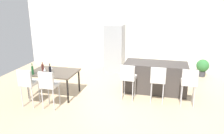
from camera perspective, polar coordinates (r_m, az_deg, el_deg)
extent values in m
plane|color=tan|center=(6.54, 4.38, -8.01)|extent=(10.00, 10.00, 0.00)
cube|color=silver|center=(8.98, 7.82, 8.49)|extent=(10.00, 0.12, 2.90)
cube|color=#383330|center=(6.97, 11.16, -2.60)|extent=(1.89, 0.85, 0.92)
cube|color=beige|center=(6.27, 4.37, -2.71)|extent=(0.42, 0.42, 0.08)
cube|color=beige|center=(6.04, 4.04, -1.27)|extent=(0.40, 0.08, 0.36)
cylinder|color=#B2B2B7|center=(6.57, 3.26, -4.95)|extent=(0.03, 0.03, 0.61)
cylinder|color=#B2B2B7|center=(6.51, 6.00, -5.25)|extent=(0.03, 0.03, 0.61)
cylinder|color=#B2B2B7|center=(6.29, 2.53, -6.00)|extent=(0.03, 0.03, 0.61)
cylinder|color=#B2B2B7|center=(6.22, 5.40, -6.32)|extent=(0.03, 0.03, 0.61)
cube|color=beige|center=(6.20, 11.85, -3.27)|extent=(0.40, 0.40, 0.08)
cube|color=beige|center=(5.97, 11.92, -1.85)|extent=(0.40, 0.06, 0.36)
cylinder|color=#B2B2B7|center=(6.48, 10.29, -5.56)|extent=(0.03, 0.03, 0.61)
cylinder|color=#B2B2B7|center=(6.48, 13.13, -5.75)|extent=(0.03, 0.03, 0.61)
cylinder|color=#B2B2B7|center=(6.18, 10.11, -6.68)|extent=(0.03, 0.03, 0.61)
cylinder|color=#B2B2B7|center=(6.18, 13.09, -6.88)|extent=(0.03, 0.03, 0.61)
cube|color=beige|center=(6.24, 19.31, -3.78)|extent=(0.41, 0.41, 0.08)
cube|color=beige|center=(6.00, 19.62, -2.38)|extent=(0.40, 0.07, 0.36)
cylinder|color=#B2B2B7|center=(6.50, 17.50, -6.04)|extent=(0.03, 0.03, 0.61)
cylinder|color=#B2B2B7|center=(6.53, 20.32, -6.22)|extent=(0.03, 0.03, 0.61)
cylinder|color=#B2B2B7|center=(6.20, 17.61, -7.17)|extent=(0.03, 0.03, 0.61)
cylinder|color=#B2B2B7|center=(6.23, 20.57, -7.36)|extent=(0.03, 0.03, 0.61)
cube|color=#4C4238|center=(6.70, -14.93, -1.31)|extent=(1.35, 0.95, 0.04)
cylinder|color=black|center=(7.45, -17.39, -2.66)|extent=(0.05, 0.05, 0.70)
cylinder|color=black|center=(6.91, -8.56, -3.59)|extent=(0.05, 0.05, 0.70)
cylinder|color=black|center=(6.81, -20.93, -4.90)|extent=(0.05, 0.05, 0.70)
cylinder|color=black|center=(6.21, -11.44, -6.18)|extent=(0.05, 0.05, 0.70)
cube|color=beige|center=(6.26, -20.69, -3.85)|extent=(0.40, 0.40, 0.08)
cube|color=beige|center=(6.06, -21.81, -2.44)|extent=(0.40, 0.06, 0.36)
cylinder|color=#B2B2B7|center=(6.59, -20.74, -6.03)|extent=(0.03, 0.03, 0.61)
cylinder|color=#B2B2B7|center=(6.42, -18.38, -6.40)|extent=(0.03, 0.03, 0.61)
cylinder|color=#B2B2B7|center=(6.36, -22.37, -7.08)|extent=(0.03, 0.03, 0.61)
cylinder|color=#B2B2B7|center=(6.18, -19.97, -7.50)|extent=(0.03, 0.03, 0.61)
cube|color=beige|center=(5.95, -15.81, -4.47)|extent=(0.40, 0.40, 0.08)
cube|color=beige|center=(5.73, -16.80, -3.01)|extent=(0.40, 0.06, 0.36)
cylinder|color=#B2B2B7|center=(6.28, -16.13, -6.73)|extent=(0.03, 0.03, 0.61)
cylinder|color=#B2B2B7|center=(6.13, -13.51, -7.10)|extent=(0.03, 0.03, 0.61)
cylinder|color=#B2B2B7|center=(6.03, -17.62, -7.88)|extent=(0.03, 0.03, 0.61)
cylinder|color=#B2B2B7|center=(5.88, -14.92, -8.31)|extent=(0.03, 0.03, 0.61)
cylinder|color=#194723|center=(6.59, -19.93, -0.83)|extent=(0.06, 0.06, 0.24)
cylinder|color=#194723|center=(6.54, -20.07, 0.52)|extent=(0.02, 0.02, 0.09)
cylinder|color=#471E19|center=(6.67, -17.54, -0.34)|extent=(0.07, 0.07, 0.24)
cylinder|color=#471E19|center=(6.62, -17.66, 0.94)|extent=(0.02, 0.02, 0.07)
cylinder|color=black|center=(6.45, -15.77, -0.85)|extent=(0.07, 0.07, 0.23)
cylinder|color=black|center=(6.41, -15.88, 0.49)|extent=(0.03, 0.03, 0.09)
cylinder|color=silver|center=(6.60, -17.02, -1.58)|extent=(0.06, 0.06, 0.00)
cylinder|color=silver|center=(6.58, -17.05, -1.24)|extent=(0.01, 0.01, 0.08)
cone|color=silver|center=(6.56, -17.12, -0.53)|extent=(0.07, 0.07, 0.09)
cylinder|color=silver|center=(6.70, -15.46, -1.16)|extent=(0.06, 0.06, 0.00)
cylinder|color=silver|center=(6.69, -15.48, -0.82)|extent=(0.01, 0.01, 0.08)
cone|color=silver|center=(6.66, -15.54, -0.12)|extent=(0.07, 0.07, 0.09)
cube|color=#939699|center=(8.82, 0.64, 4.99)|extent=(0.72, 0.68, 1.84)
cylinder|color=#38383D|center=(8.91, 22.28, -1.60)|extent=(0.24, 0.24, 0.22)
sphere|color=#2D6B33|center=(8.82, 22.51, 0.35)|extent=(0.46, 0.46, 0.46)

